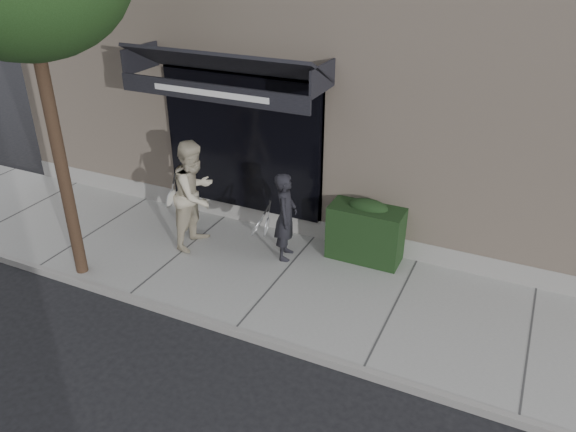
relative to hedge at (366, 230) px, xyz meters
The scene contains 7 objects.
ground 1.79m from the hedge, 131.35° to the right, with size 80.00×80.00×0.00m, color black.
sidewalk 1.77m from the hedge, 131.35° to the right, with size 20.00×3.00×0.12m, color gray.
curb 3.07m from the hedge, 111.45° to the right, with size 20.00×0.10×0.14m, color gray.
building_facade 4.39m from the hedge, 106.65° to the left, with size 14.30×8.04×5.64m.
hedge is the anchor object (origin of this frame).
pedestrian_front 1.46m from the hedge, 154.83° to the right, with size 0.76×0.83×1.63m.
pedestrian_back 3.15m from the hedge, 163.65° to the right, with size 0.81×1.00×2.04m.
Camera 1 is at (3.54, -7.21, 5.49)m, focal length 35.00 mm.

